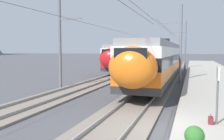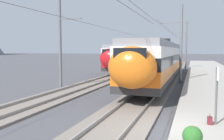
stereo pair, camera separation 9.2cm
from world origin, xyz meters
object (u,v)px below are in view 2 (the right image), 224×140
Objects in this scene: train_near_platform at (162,60)px; platform_sign at (217,82)px; train_far_track at (137,56)px; catenary_mast_far_side at (61,40)px; potted_plant_by_shelter at (192,138)px; handbag_near_sign at (210,120)px; catenary_mast_east at (185,45)px; catenary_mast_mid at (180,42)px.

platform_sign is (-15.13, -3.88, -0.25)m from train_near_platform.
catenary_mast_far_side reaches higher than train_far_track.
platform_sign is at bearing -15.41° from potted_plant_by_shelter.
train_far_track is 12.60× the size of platform_sign.
handbag_near_sign is (-8.04, -11.15, -3.52)m from catenary_mast_far_side.
handbag_near_sign is (-0.02, 0.21, -1.49)m from platform_sign.
catenary_mast_far_side is (-23.20, 9.21, -0.09)m from catenary_mast_east.
handbag_near_sign is (-31.24, -1.94, -3.61)m from catenary_mast_east.
train_far_track is at bearing 18.36° from platform_sign.
catenary_mast_mid is 17.60m from potted_plant_by_shelter.
catenary_mast_mid is 1.00× the size of catenary_mast_far_side.
catenary_mast_east is at bearing 3.93° from platform_sign.
catenary_mast_east reaches higher than platform_sign.
handbag_near_sign is at bearing -11.82° from potted_plant_by_shelter.
catenary_mast_mid is at bearing 7.76° from handbag_near_sign.
catenary_mast_far_side is 15.60m from potted_plant_by_shelter.
catenary_mast_far_side is (-21.07, 1.70, 1.78)m from train_far_track.
catenary_mast_east is at bearing 3.55° from handbag_near_sign.
train_near_platform is 0.66× the size of catenary_mast_far_side.
catenary_mast_far_side is at bearing 175.37° from train_far_track.
platform_sign is at bearing -165.61° from train_near_platform.
catenary_mast_east is at bearing -0.02° from catenary_mast_mid.
platform_sign is 2.88× the size of potted_plant_by_shelter.
train_far_track is 8.03m from catenary_mast_east.
catenary_mast_mid reaches higher than train_near_platform.
potted_plant_by_shelter is (-11.05, -10.52, -3.23)m from catenary_mast_far_side.
train_far_track is 0.68× the size of catenary_mast_mid.
catenary_mast_mid is 16.98m from catenary_mast_east.
catenary_mast_mid is at bearing 179.98° from catenary_mast_east.
handbag_near_sign is at bearing 95.98° from platform_sign.
train_near_platform is at bearing 62.70° from catenary_mast_mid.
train_far_track is 30.65m from platform_sign.
catenary_mast_far_side is at bearing 124.02° from catenary_mast_mid.
potted_plant_by_shelter is (-18.16, -3.05, -1.45)m from train_near_platform.
catenary_mast_far_side is 14.05m from platform_sign.
handbag_near_sign is 0.52× the size of potted_plant_by_shelter.
train_near_platform is 18.47m from potted_plant_by_shelter.
catenary_mast_east is 24.96m from catenary_mast_far_side.
potted_plant_by_shelter is at bearing 168.18° from handbag_near_sign.
catenary_mast_mid is 14.80m from handbag_near_sign.
platform_sign is at bearing -84.02° from handbag_near_sign.
catenary_mast_east reaches higher than catenary_mast_far_side.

